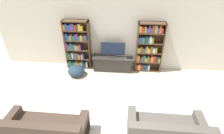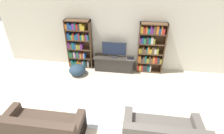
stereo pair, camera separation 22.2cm
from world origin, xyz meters
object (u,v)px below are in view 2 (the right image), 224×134
object	(u,v)px
television	(114,49)
laptop	(131,58)
bookshelf_left	(79,45)
bookshelf_right	(150,49)
beanbag_ottoman	(77,70)
tv_stand	(114,63)
couch_left_sectional	(42,129)

from	to	relation	value
television	laptop	distance (m)	0.68
bookshelf_left	laptop	world-z (taller)	bookshelf_left
bookshelf_right	beanbag_ottoman	distance (m)	2.72
laptop	tv_stand	bearing A→B (deg)	174.69
bookshelf_right	laptop	xyz separation A→B (m)	(-0.66, -0.17, -0.36)
bookshelf_right	tv_stand	world-z (taller)	bookshelf_right
bookshelf_left	beanbag_ottoman	world-z (taller)	bookshelf_left
television	couch_left_sectional	xyz separation A→B (m)	(-1.23, -3.24, -0.56)
laptop	television	bearing A→B (deg)	172.56
tv_stand	couch_left_sectional	world-z (taller)	couch_left_sectional
couch_left_sectional	bookshelf_left	bearing A→B (deg)	91.85
laptop	couch_left_sectional	bearing A→B (deg)	-120.30
tv_stand	television	world-z (taller)	television
tv_stand	laptop	xyz separation A→B (m)	(0.61, -0.06, 0.28)
tv_stand	laptop	world-z (taller)	laptop
bookshelf_left	couch_left_sectional	size ratio (longest dim) A/B	1.00
bookshelf_right	television	distance (m)	1.27
bookshelf_right	laptop	world-z (taller)	bookshelf_right
couch_left_sectional	beanbag_ottoman	bearing A→B (deg)	90.92
couch_left_sectional	beanbag_ottoman	size ratio (longest dim) A/B	3.07
beanbag_ottoman	laptop	bearing A→B (deg)	13.12
tv_stand	laptop	distance (m)	0.68
television	laptop	xyz separation A→B (m)	(0.61, -0.08, -0.29)
bookshelf_right	tv_stand	xyz separation A→B (m)	(-1.27, -0.11, -0.64)
television	beanbag_ottoman	xyz separation A→B (m)	(-1.28, -0.52, -0.67)
tv_stand	beanbag_ottoman	world-z (taller)	tv_stand
bookshelf_left	laptop	bearing A→B (deg)	-5.01
bookshelf_left	television	bearing A→B (deg)	-3.89
laptop	beanbag_ottoman	bearing A→B (deg)	-166.88
bookshelf_right	bookshelf_left	bearing A→B (deg)	-179.99
television	laptop	bearing A→B (deg)	-7.44
bookshelf_left	couch_left_sectional	world-z (taller)	bookshelf_left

